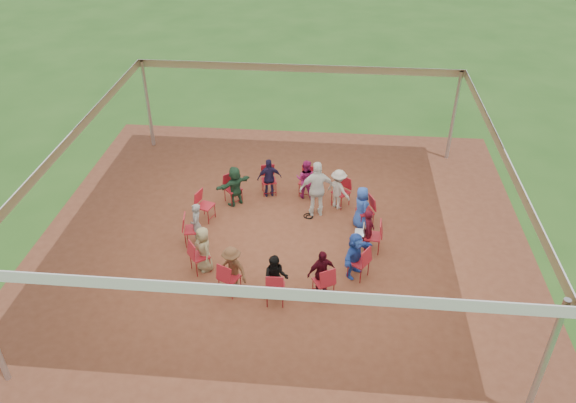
# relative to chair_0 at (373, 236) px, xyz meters

# --- Properties ---
(ground) EXTENTS (80.00, 80.00, 0.00)m
(ground) POSITION_rel_chair_0_xyz_m (-2.34, 0.21, -0.45)
(ground) COLOR #2A591C
(ground) RESTS_ON ground
(dirt_patch) EXTENTS (13.00, 13.00, 0.00)m
(dirt_patch) POSITION_rel_chair_0_xyz_m (-2.34, 0.21, -0.44)
(dirt_patch) COLOR brown
(dirt_patch) RESTS_ON ground
(tent) EXTENTS (10.33, 10.33, 3.00)m
(tent) POSITION_rel_chair_0_xyz_m (-2.34, 0.21, 1.92)
(tent) COLOR #B2B2B7
(tent) RESTS_ON ground
(chair_0) EXTENTS (0.48, 0.46, 0.90)m
(chair_0) POSITION_rel_chair_0_xyz_m (0.00, 0.00, 0.00)
(chair_0) COLOR maroon
(chair_0) RESTS_ON ground
(chair_1) EXTENTS (0.57, 0.56, 0.90)m
(chair_1) POSITION_rel_chair_0_xyz_m (-0.17, 1.11, 0.00)
(chair_1) COLOR maroon
(chair_1) RESTS_ON ground
(chair_2) EXTENTS (0.60, 0.61, 0.90)m
(chair_2) POSITION_rel_chair_0_xyz_m (-0.84, 2.02, 0.00)
(chair_2) COLOR maroon
(chair_2) RESTS_ON ground
(chair_3) EXTENTS (0.50, 0.52, 0.90)m
(chair_3) POSITION_rel_chair_0_xyz_m (-1.85, 2.51, 0.00)
(chair_3) COLOR maroon
(chair_3) RESTS_ON ground
(chair_4) EXTENTS (0.52, 0.54, 0.90)m
(chair_4) POSITION_rel_chair_0_xyz_m (-2.97, 2.47, 0.00)
(chair_4) COLOR maroon
(chair_4) RESTS_ON ground
(chair_5) EXTENTS (0.61, 0.61, 0.90)m
(chair_5) POSITION_rel_chair_0_xyz_m (-3.95, 1.92, 0.00)
(chair_5) COLOR maroon
(chair_5) RESTS_ON ground
(chair_6) EXTENTS (0.55, 0.54, 0.90)m
(chair_6) POSITION_rel_chair_0_xyz_m (-4.56, 0.97, 0.00)
(chair_6) COLOR maroon
(chair_6) RESTS_ON ground
(chair_7) EXTENTS (0.50, 0.48, 0.90)m
(chair_7) POSITION_rel_chair_0_xyz_m (-4.66, -0.15, 0.00)
(chair_7) COLOR maroon
(chair_7) RESTS_ON ground
(chair_8) EXTENTS (0.60, 0.60, 0.90)m
(chair_8) POSITION_rel_chair_0_xyz_m (-4.23, -1.18, 0.00)
(chair_8) COLOR maroon
(chair_8) RESTS_ON ground
(chair_9) EXTENTS (0.57, 0.58, 0.90)m
(chair_9) POSITION_rel_chair_0_xyz_m (-3.37, -1.90, 0.00)
(chair_9) COLOR maroon
(chair_9) RESTS_ON ground
(chair_10) EXTENTS (0.43, 0.45, 0.90)m
(chair_10) POSITION_rel_chair_0_xyz_m (-2.27, -2.14, 0.00)
(chair_10) COLOR maroon
(chair_10) RESTS_ON ground
(chair_11) EXTENTS (0.58, 0.59, 0.90)m
(chair_11) POSITION_rel_chair_0_xyz_m (-1.18, -1.84, 0.00)
(chair_11) COLOR maroon
(chair_11) RESTS_ON ground
(chair_12) EXTENTS (0.60, 0.59, 0.90)m
(chair_12) POSITION_rel_chair_0_xyz_m (-0.37, -1.06, 0.00)
(chair_12) COLOR maroon
(chair_12) RESTS_ON ground
(person_seated_0) EXTENTS (0.33, 0.47, 1.22)m
(person_seated_0) POSITION_rel_chair_0_xyz_m (-0.12, 0.01, 0.17)
(person_seated_0) COLOR #3F0814
(person_seated_0) RESTS_ON ground
(person_seated_1) EXTENTS (0.54, 0.68, 1.22)m
(person_seated_1) POSITION_rel_chair_0_xyz_m (-0.28, 1.07, 0.17)
(person_seated_1) COLOR #294DB0
(person_seated_1) RESTS_ON ground
(person_seated_2) EXTENTS (0.85, 0.80, 1.22)m
(person_seated_2) POSITION_rel_chair_0_xyz_m (-0.91, 1.92, 0.17)
(person_seated_2) COLOR #B2AB9F
(person_seated_2) RESTS_ON ground
(person_seated_3) EXTENTS (0.65, 0.46, 1.22)m
(person_seated_3) POSITION_rel_chair_0_xyz_m (-1.87, 2.39, 0.17)
(person_seated_3) COLOR #961C5F
(person_seated_3) RESTS_ON ground
(person_seated_4) EXTENTS (0.79, 0.54, 1.22)m
(person_seated_4) POSITION_rel_chair_0_xyz_m (-2.94, 2.36, 0.17)
(person_seated_4) COLOR #1D1738
(person_seated_4) RESTS_ON ground
(person_seated_5) EXTENTS (1.11, 1.08, 1.22)m
(person_seated_5) POSITION_rel_chair_0_xyz_m (-3.87, 1.83, 0.17)
(person_seated_5) COLOR #244B33
(person_seated_5) RESTS_ON ground
(person_seated_6) EXTENTS (0.36, 0.48, 1.22)m
(person_seated_6) POSITION_rel_chair_0_xyz_m (-4.54, -0.13, 0.17)
(person_seated_6) COLOR gray
(person_seated_6) RESTS_ON ground
(person_seated_7) EXTENTS (0.62, 0.68, 1.22)m
(person_seated_7) POSITION_rel_chair_0_xyz_m (-4.14, -1.11, 0.17)
(person_seated_7) COLOR #93875E
(person_seated_7) RESTS_ON ground
(person_seated_8) EXTENTS (0.88, 0.69, 1.22)m
(person_seated_8) POSITION_rel_chair_0_xyz_m (-3.31, -1.80, 0.17)
(person_seated_8) COLOR brown
(person_seated_8) RESTS_ON ground
(person_seated_9) EXTENTS (0.60, 0.36, 1.22)m
(person_seated_9) POSITION_rel_chair_0_xyz_m (-2.27, -2.02, 0.17)
(person_seated_9) COLOR black
(person_seated_9) RESTS_ON ground
(person_seated_10) EXTENTS (0.80, 0.67, 1.22)m
(person_seated_10) POSITION_rel_chair_0_xyz_m (-1.24, -1.73, 0.17)
(person_seated_10) COLOR #3F0814
(person_seated_10) RESTS_ON ground
(person_seated_11) EXTENTS (0.97, 1.18, 1.22)m
(person_seated_11) POSITION_rel_chair_0_xyz_m (-0.47, -1.00, 0.17)
(person_seated_11) COLOR #294DB0
(person_seated_11) RESTS_ON ground
(standing_person) EXTENTS (1.06, 0.68, 1.68)m
(standing_person) POSITION_rel_chair_0_xyz_m (-1.50, 1.51, 0.40)
(standing_person) COLOR silver
(standing_person) RESTS_ON ground
(cable_coil) EXTENTS (0.35, 0.35, 0.03)m
(cable_coil) POSITION_rel_chair_0_xyz_m (-1.71, 1.36, -0.43)
(cable_coil) COLOR black
(cable_coil) RESTS_ON ground
(laptop) EXTENTS (0.31, 0.37, 0.24)m
(laptop) POSITION_rel_chair_0_xyz_m (-0.28, 0.02, 0.14)
(laptop) COLOR #B7B7BC
(laptop) RESTS_ON ground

